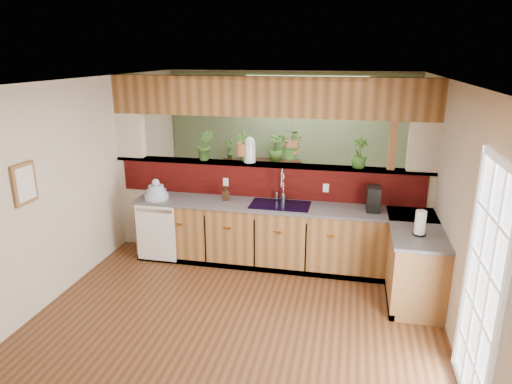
% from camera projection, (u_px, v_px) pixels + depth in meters
% --- Properties ---
extents(ground, '(4.60, 7.00, 0.01)m').
position_uv_depth(ground, '(247.00, 296.00, 5.68)').
color(ground, '#533019').
rests_on(ground, ground).
extents(ceiling, '(4.60, 7.00, 0.01)m').
position_uv_depth(ceiling, '(245.00, 82.00, 4.92)').
color(ceiling, brown).
rests_on(ceiling, ground).
extents(wall_back, '(4.60, 0.02, 2.60)m').
position_uv_depth(wall_back, '(289.00, 142.00, 8.57)').
color(wall_back, beige).
rests_on(wall_back, ground).
extents(wall_left, '(0.02, 7.00, 2.60)m').
position_uv_depth(wall_left, '(69.00, 186.00, 5.76)').
color(wall_left, beige).
rests_on(wall_left, ground).
extents(wall_right, '(0.02, 7.00, 2.60)m').
position_uv_depth(wall_right, '(457.00, 211.00, 4.84)').
color(wall_right, beige).
rests_on(wall_right, ground).
extents(pass_through_partition, '(4.60, 0.21, 2.60)m').
position_uv_depth(pass_through_partition, '(269.00, 177.00, 6.58)').
color(pass_through_partition, beige).
rests_on(pass_through_partition, ground).
extents(pass_through_ledge, '(4.60, 0.21, 0.04)m').
position_uv_depth(pass_through_ledge, '(268.00, 165.00, 6.54)').
color(pass_through_ledge, brown).
rests_on(pass_through_ledge, ground).
extents(header_beam, '(4.60, 0.15, 0.55)m').
position_uv_depth(header_beam, '(268.00, 97.00, 6.26)').
color(header_beam, brown).
rests_on(header_beam, ground).
extents(sage_backwall, '(4.55, 0.02, 2.55)m').
position_uv_depth(sage_backwall, '(289.00, 142.00, 8.55)').
color(sage_backwall, '#586F4B').
rests_on(sage_backwall, ground).
extents(countertop, '(4.14, 1.52, 0.90)m').
position_uv_depth(countertop, '(321.00, 242.00, 6.19)').
color(countertop, brown).
rests_on(countertop, ground).
extents(dishwasher, '(0.58, 0.03, 0.82)m').
position_uv_depth(dishwasher, '(156.00, 233.00, 6.46)').
color(dishwasher, white).
rests_on(dishwasher, ground).
extents(navy_sink, '(0.82, 0.50, 0.18)m').
position_uv_depth(navy_sink, '(280.00, 210.00, 6.30)').
color(navy_sink, black).
rests_on(navy_sink, countertop).
extents(french_door, '(0.06, 1.02, 2.16)m').
position_uv_depth(french_door, '(481.00, 291.00, 3.70)').
color(french_door, white).
rests_on(french_door, ground).
extents(framed_print, '(0.04, 0.35, 0.45)m').
position_uv_depth(framed_print, '(25.00, 184.00, 4.93)').
color(framed_print, brown).
rests_on(framed_print, wall_left).
extents(faucet, '(0.21, 0.21, 0.49)m').
position_uv_depth(faucet, '(282.00, 184.00, 6.34)').
color(faucet, '#B7B7B2').
rests_on(faucet, countertop).
extents(dish_stack, '(0.34, 0.34, 0.30)m').
position_uv_depth(dish_stack, '(156.00, 193.00, 6.50)').
color(dish_stack, '#A8B5D9').
rests_on(dish_stack, countertop).
extents(soap_dispenser, '(0.12, 0.12, 0.21)m').
position_uv_depth(soap_dispenser, '(226.00, 193.00, 6.45)').
color(soap_dispenser, '#3B2315').
rests_on(soap_dispenser, countertop).
extents(coffee_maker, '(0.17, 0.29, 0.32)m').
position_uv_depth(coffee_maker, '(373.00, 200.00, 6.02)').
color(coffee_maker, black).
rests_on(coffee_maker, countertop).
extents(paper_towel, '(0.15, 0.15, 0.31)m').
position_uv_depth(paper_towel, '(420.00, 223.00, 5.20)').
color(paper_towel, black).
rests_on(paper_towel, countertop).
extents(glass_jar, '(0.17, 0.17, 0.37)m').
position_uv_depth(glass_jar, '(250.00, 150.00, 6.53)').
color(glass_jar, silver).
rests_on(glass_jar, pass_through_ledge).
extents(ledge_plant_left, '(0.28, 0.24, 0.45)m').
position_uv_depth(ledge_plant_left, '(205.00, 145.00, 6.65)').
color(ledge_plant_left, '#2E591E').
rests_on(ledge_plant_left, pass_through_ledge).
extents(ledge_plant_right, '(0.30, 0.30, 0.41)m').
position_uv_depth(ledge_plant_right, '(359.00, 153.00, 6.22)').
color(ledge_plant_right, '#2E591E').
rests_on(ledge_plant_right, pass_through_ledge).
extents(hanging_plant_a, '(0.23, 0.20, 0.56)m').
position_uv_depth(hanging_plant_a, '(243.00, 137.00, 6.50)').
color(hanging_plant_a, brown).
rests_on(hanging_plant_a, header_beam).
extents(hanging_plant_b, '(0.49, 0.47, 0.56)m').
position_uv_depth(hanging_plant_b, '(292.00, 131.00, 6.32)').
color(hanging_plant_b, brown).
rests_on(hanging_plant_b, header_beam).
extents(shelving_console, '(1.51, 0.74, 0.97)m').
position_uv_depth(shelving_console, '(261.00, 185.00, 8.67)').
color(shelving_console, black).
rests_on(shelving_console, ground).
extents(shelf_plant_a, '(0.22, 0.18, 0.38)m').
position_uv_depth(shelf_plant_a, '(229.00, 149.00, 8.59)').
color(shelf_plant_a, '#2E591E').
rests_on(shelf_plant_a, shelving_console).
extents(shelf_plant_b, '(0.33, 0.33, 0.50)m').
position_uv_depth(shelf_plant_b, '(276.00, 148.00, 8.40)').
color(shelf_plant_b, '#2E591E').
rests_on(shelf_plant_b, shelving_console).
extents(floor_plant, '(0.82, 0.76, 0.76)m').
position_uv_depth(floor_plant, '(330.00, 209.00, 7.71)').
color(floor_plant, '#2E591E').
rests_on(floor_plant, ground).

